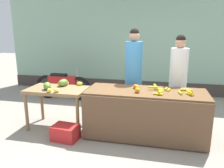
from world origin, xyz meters
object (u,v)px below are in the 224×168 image
object	(u,v)px
parked_motorcycle	(63,85)
vendor_woman_blue_shirt	(133,76)
produce_crate	(65,133)
vendor_woman_white_shirt	(178,80)
produce_sack	(108,106)

from	to	relation	value
parked_motorcycle	vendor_woman_blue_shirt	bearing A→B (deg)	-27.09
vendor_woman_blue_shirt	produce_crate	size ratio (longest dim) A/B	4.32
vendor_woman_white_shirt	parked_motorcycle	bearing A→B (deg)	161.32
parked_motorcycle	produce_sack	size ratio (longest dim) A/B	3.61
produce_crate	produce_sack	distance (m)	1.34
vendor_woman_blue_shirt	vendor_woman_white_shirt	distance (m)	0.88
vendor_woman_blue_shirt	produce_sack	world-z (taller)	vendor_woman_blue_shirt
vendor_woman_blue_shirt	produce_crate	distance (m)	1.72
vendor_woman_blue_shirt	produce_crate	bearing A→B (deg)	-133.28
vendor_woman_white_shirt	produce_crate	xyz separation A→B (m)	(-1.91, -1.16, -0.77)
produce_crate	produce_sack	world-z (taller)	produce_sack
produce_sack	produce_crate	bearing A→B (deg)	-110.54
vendor_woman_white_shirt	produce_crate	size ratio (longest dim) A/B	4.05
produce_sack	vendor_woman_white_shirt	bearing A→B (deg)	-3.55
parked_motorcycle	produce_sack	world-z (taller)	parked_motorcycle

